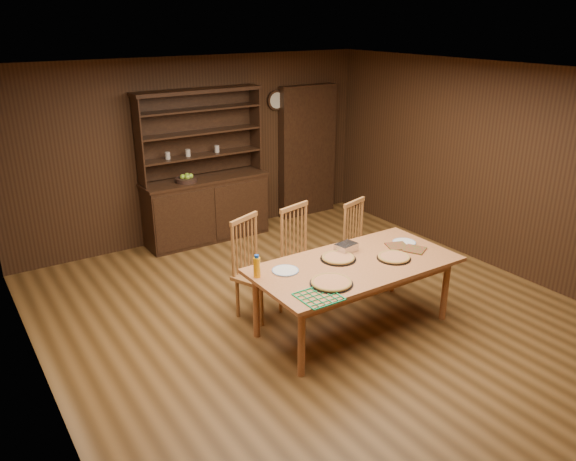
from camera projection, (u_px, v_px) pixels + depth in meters
floor at (316, 316)px, 6.22m from camera, size 6.00×6.00×0.00m
room_shell at (319, 179)px, 5.65m from camera, size 6.00×6.00×6.00m
china_hutch at (206, 200)px, 8.15m from camera, size 1.84×0.52×2.17m
doorway at (307, 151)px, 9.07m from camera, size 1.00×0.18×2.10m
wall_clock at (276, 100)px, 8.53m from camera, size 0.30×0.05×0.30m
dining_table at (355, 269)px, 5.75m from camera, size 2.14×1.07×0.75m
chair_left at (252, 264)px, 6.08m from camera, size 0.59×0.58×1.12m
chair_center at (301, 251)px, 6.39m from camera, size 0.56×0.54×1.13m
chair_right at (359, 241)px, 6.80m from camera, size 0.53×0.52×1.05m
pizza_left at (331, 283)px, 5.27m from camera, size 0.41×0.41×0.04m
pizza_right at (394, 257)px, 5.82m from camera, size 0.35×0.35×0.04m
pizza_center at (338, 258)px, 5.81m from camera, size 0.37×0.37×0.04m
cooling_rack at (319, 296)px, 5.03m from camera, size 0.44×0.44×0.02m
plate_left at (285, 271)px, 5.54m from camera, size 0.27×0.27×0.02m
plate_right at (404, 242)px, 6.22m from camera, size 0.26×0.26×0.02m
foil_dish at (346, 248)px, 5.99m from camera, size 0.25×0.20×0.09m
juice_bottle at (257, 267)px, 5.39m from camera, size 0.07×0.07×0.23m
pot_holder_a at (414, 249)px, 6.04m from camera, size 0.29×0.29×0.02m
pot_holder_b at (397, 246)px, 6.12m from camera, size 0.28×0.28×0.02m
fruit_bowl at (186, 179)px, 7.80m from camera, size 0.30×0.30×0.12m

